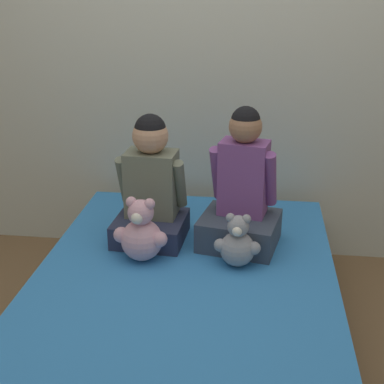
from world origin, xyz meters
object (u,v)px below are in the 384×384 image
(child_on_right, at_px, (242,194))
(teddy_bear_held_by_right_child, at_px, (237,244))
(bed, at_px, (183,320))
(child_on_left, at_px, (151,188))
(teddy_bear_held_by_left_child, at_px, (141,234))

(child_on_right, bearing_deg, teddy_bear_held_by_right_child, -80.07)
(bed, height_order, teddy_bear_held_by_right_child, teddy_bear_held_by_right_child)
(child_on_left, relative_size, teddy_bear_held_by_left_child, 2.05)
(child_on_left, height_order, teddy_bear_held_by_left_child, child_on_left)
(teddy_bear_held_by_left_child, bearing_deg, teddy_bear_held_by_right_child, 6.98)
(child_on_left, distance_m, teddy_bear_held_by_left_child, 0.27)
(teddy_bear_held_by_right_child, bearing_deg, teddy_bear_held_by_left_child, -176.36)
(bed, relative_size, teddy_bear_held_by_right_child, 7.70)
(teddy_bear_held_by_right_child, bearing_deg, bed, -138.04)
(bed, relative_size, teddy_bear_held_by_left_child, 6.34)
(bed, xyz_separation_m, child_on_right, (0.23, 0.40, 0.45))
(child_on_right, relative_size, teddy_bear_held_by_left_child, 2.21)
(teddy_bear_held_by_left_child, distance_m, teddy_bear_held_by_right_child, 0.43)
(teddy_bear_held_by_left_child, xyz_separation_m, teddy_bear_held_by_right_child, (0.43, -0.00, -0.02))
(bed, relative_size, child_on_right, 2.87)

